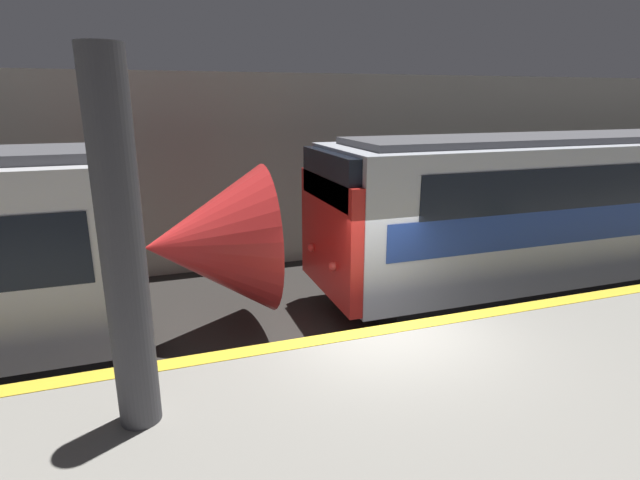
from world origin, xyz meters
TOP-DOWN VIEW (x-y plane):
  - ground_plane at (0.00, 0.00)m, footprint 120.00×120.00m
  - platform at (0.00, -2.55)m, footprint 40.00×5.11m
  - station_rear_barrier at (0.00, 6.66)m, footprint 50.00×0.15m
  - support_pillar_near at (-3.58, -1.28)m, footprint 0.44×0.44m

SIDE VIEW (x-z plane):
  - ground_plane at x=0.00m, z-range 0.00..0.00m
  - platform at x=0.00m, z-range 0.00..1.05m
  - station_rear_barrier at x=0.00m, z-range 0.00..5.14m
  - support_pillar_near at x=-3.58m, z-range 1.04..5.01m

